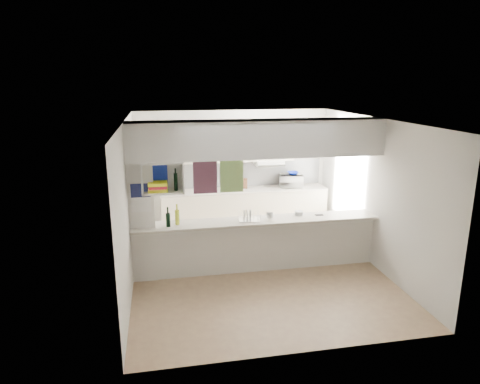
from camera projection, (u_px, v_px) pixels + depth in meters
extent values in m
plane|color=#916E54|center=(257.00, 270.00, 7.49)|extent=(4.80, 4.80, 0.00)
plane|color=white|center=(258.00, 120.00, 6.83)|extent=(4.80, 4.80, 0.00)
plane|color=silver|center=(233.00, 170.00, 9.44)|extent=(4.20, 0.00, 4.20)
plane|color=silver|center=(129.00, 205.00, 6.78)|extent=(0.00, 4.80, 4.80)
plane|color=silver|center=(373.00, 192.00, 7.54)|extent=(0.00, 4.80, 4.80)
cube|color=silver|center=(257.00, 246.00, 7.38)|extent=(4.20, 0.15, 0.88)
cube|color=beige|center=(257.00, 221.00, 7.26)|extent=(4.20, 0.50, 0.04)
cube|color=white|center=(258.00, 139.00, 6.90)|extent=(4.20, 0.50, 0.60)
cube|color=silver|center=(142.00, 204.00, 6.81)|extent=(0.40, 0.18, 2.60)
cube|color=#191E4C|center=(140.00, 190.00, 6.66)|extent=(0.30, 0.01, 0.22)
cube|color=white|center=(141.00, 205.00, 6.72)|extent=(0.30, 0.01, 0.24)
cube|color=#2E1427|center=(205.00, 175.00, 7.12)|extent=(0.40, 0.02, 0.62)
cube|color=#1A765F|center=(232.00, 174.00, 7.20)|extent=(0.40, 0.02, 0.62)
cube|color=white|center=(163.00, 192.00, 6.73)|extent=(0.65, 0.35, 0.02)
cube|color=white|center=(162.00, 162.00, 6.61)|extent=(0.65, 0.35, 0.02)
cube|color=white|center=(162.00, 175.00, 6.82)|extent=(0.65, 0.02, 0.50)
cube|color=white|center=(142.00, 178.00, 6.61)|extent=(0.02, 0.35, 0.50)
cube|color=white|center=(183.00, 176.00, 6.72)|extent=(0.02, 0.35, 0.50)
cube|color=yellow|center=(158.00, 190.00, 6.70)|extent=(0.30, 0.24, 0.05)
cube|color=#AD172D|center=(158.00, 187.00, 6.69)|extent=(0.28, 0.22, 0.05)
cube|color=yellow|center=(158.00, 184.00, 6.68)|extent=(0.30, 0.24, 0.05)
cube|color=#0D1F95|center=(159.00, 176.00, 6.78)|extent=(0.26, 0.02, 0.34)
cylinder|color=black|center=(176.00, 182.00, 6.72)|extent=(0.06, 0.06, 0.28)
cube|color=beige|center=(244.00, 210.00, 9.40)|extent=(3.60, 0.60, 0.90)
cube|color=beige|center=(244.00, 190.00, 9.29)|extent=(3.60, 0.63, 0.03)
cube|color=silver|center=(242.00, 173.00, 9.48)|extent=(3.60, 0.03, 0.60)
cube|color=beige|center=(234.00, 145.00, 9.13)|extent=(2.62, 0.34, 0.72)
cube|color=white|center=(269.00, 162.00, 9.30)|extent=(0.60, 0.46, 0.12)
cube|color=silver|center=(271.00, 166.00, 9.09)|extent=(0.60, 0.02, 0.05)
imported|color=white|center=(291.00, 181.00, 9.44)|extent=(0.57, 0.44, 0.28)
imported|color=#0D1F95|center=(293.00, 173.00, 9.41)|extent=(0.25, 0.25, 0.06)
cube|color=silver|center=(249.00, 220.00, 7.24)|extent=(0.39, 0.31, 0.01)
cylinder|color=white|center=(244.00, 214.00, 7.20)|extent=(0.03, 0.18, 0.18)
cylinder|color=white|center=(247.00, 214.00, 7.21)|extent=(0.03, 0.18, 0.18)
cylinder|color=white|center=(251.00, 214.00, 7.21)|extent=(0.03, 0.18, 0.18)
imported|color=white|center=(270.00, 216.00, 7.25)|extent=(0.13, 0.13, 0.10)
cylinder|color=black|center=(168.00, 220.00, 6.89)|extent=(0.07, 0.07, 0.23)
cylinder|color=black|center=(168.00, 210.00, 6.85)|extent=(0.03, 0.03, 0.10)
cylinder|color=olive|center=(177.00, 217.00, 6.99)|extent=(0.07, 0.07, 0.24)
cylinder|color=olive|center=(177.00, 207.00, 6.95)|extent=(0.03, 0.03, 0.10)
cylinder|color=silver|center=(299.00, 213.00, 7.50)|extent=(0.15, 0.15, 0.07)
cube|color=black|center=(319.00, 215.00, 7.50)|extent=(0.14, 0.07, 0.01)
cylinder|color=black|center=(227.00, 187.00, 9.25)|extent=(0.09, 0.09, 0.13)
cube|color=#57351E|center=(245.00, 183.00, 9.34)|extent=(0.13, 0.12, 0.22)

